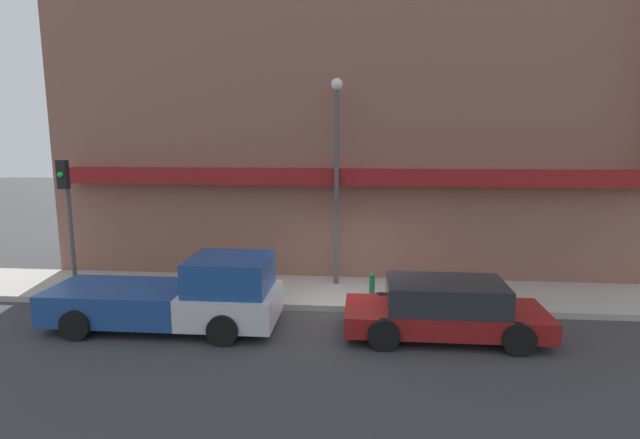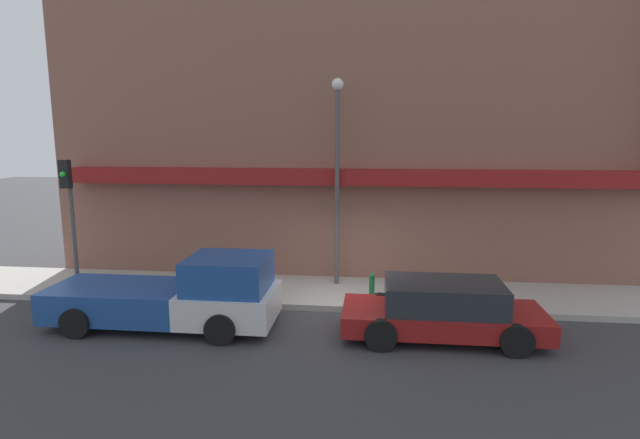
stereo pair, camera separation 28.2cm
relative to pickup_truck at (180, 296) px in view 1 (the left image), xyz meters
name	(u,v)px [view 1 (the left image)]	position (x,y,z in m)	size (l,w,h in m)	color
ground_plane	(343,312)	(4.03, 1.42, -0.81)	(80.00, 80.00, 0.00)	#38383A
sidewalk	(345,293)	(4.03, 2.86, -0.72)	(36.00, 2.88, 0.17)	#ADA89E
building	(350,100)	(4.05, 5.78, 5.15)	(19.80, 3.80, 11.95)	brown
pickup_truck	(180,296)	(0.00, 0.00, 0.00)	(5.73, 2.19, 1.85)	silver
parked_car	(445,309)	(6.52, 0.00, -0.13)	(4.75, 2.08, 1.37)	maroon
fire_hydrant	(372,285)	(4.83, 2.36, -0.29)	(0.16, 0.16, 0.70)	#196633
street_lamp	(337,160)	(3.71, 3.54, 3.22)	(0.36, 0.36, 6.27)	#4C4C4C
traffic_light	(67,204)	(-3.85, 1.74, 2.05)	(0.28, 0.42, 3.93)	#4C4C4C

